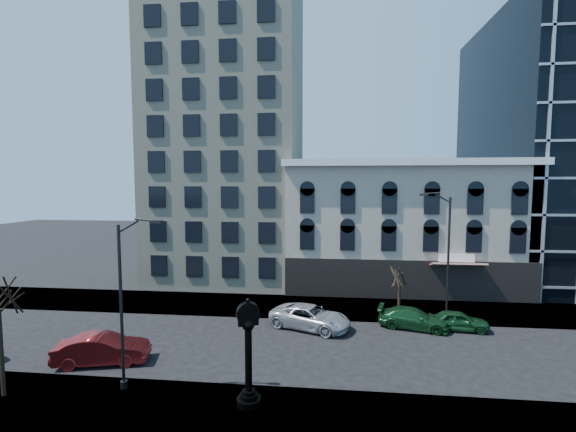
# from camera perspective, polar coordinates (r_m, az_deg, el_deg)

# --- Properties ---
(ground) EXTENTS (160.00, 160.00, 0.00)m
(ground) POSITION_cam_1_polar(r_m,az_deg,el_deg) (26.07, -5.59, -18.52)
(ground) COLOR black
(ground) RESTS_ON ground
(sidewalk_far) EXTENTS (160.00, 6.00, 0.12)m
(sidewalk_far) POSITION_cam_1_polar(r_m,az_deg,el_deg) (33.44, -2.76, -13.09)
(sidewalk_far) COLOR gray
(sidewalk_far) RESTS_ON ground
(sidewalk_near) EXTENTS (160.00, 6.00, 0.12)m
(sidewalk_near) POSITION_cam_1_polar(r_m,az_deg,el_deg) (19.17, -11.04, -27.58)
(sidewalk_near) COLOR gray
(sidewalk_near) RESTS_ON ground
(cream_tower) EXTENTS (15.90, 15.40, 42.50)m
(cream_tower) POSITION_cam_1_polar(r_m,az_deg,el_deg) (44.68, -8.72, 16.33)
(cream_tower) COLOR beige
(cream_tower) RESTS_ON ground
(victorian_row) EXTENTS (22.60, 11.19, 12.50)m
(victorian_row) POSITION_cam_1_polar(r_m,az_deg,el_deg) (40.21, 16.18, -1.59)
(victorian_row) COLOR #B6A895
(victorian_row) RESTS_ON ground
(street_clock) EXTENTS (1.14, 1.14, 5.03)m
(street_clock) POSITION_cam_1_polar(r_m,az_deg,el_deg) (18.84, -5.88, -20.04)
(street_clock) COLOR black
(street_clock) RESTS_ON sidewalk_near
(street_lamp_near) EXTENTS (2.25, 0.34, 8.70)m
(street_lamp_near) POSITION_cam_1_polar(r_m,az_deg,el_deg) (20.19, -22.09, -5.87)
(street_lamp_near) COLOR black
(street_lamp_near) RESTS_ON sidewalk_near
(street_lamp_far) EXTENTS (2.50, 0.77, 9.75)m
(street_lamp_far) POSITION_cam_1_polar(r_m,az_deg,el_deg) (31.28, 21.51, -0.75)
(street_lamp_far) COLOR black
(street_lamp_far) RESTS_ON sidewalk_far
(bare_tree_far) EXTENTS (2.50, 2.50, 4.28)m
(bare_tree_far) POSITION_cam_1_polar(r_m,az_deg,el_deg) (31.65, 16.21, -8.14)
(bare_tree_far) COLOR black
(bare_tree_far) RESTS_ON sidewalk_far
(car_near_b) EXTENTS (5.39, 2.98, 1.68)m
(car_near_b) POSITION_cam_1_polar(r_m,az_deg,el_deg) (25.68, -25.79, -17.32)
(car_near_b) COLOR maroon
(car_near_b) RESTS_ON ground
(car_far_a) EXTENTS (6.35, 4.55, 1.61)m
(car_far_a) POSITION_cam_1_polar(r_m,az_deg,el_deg) (28.49, 3.30, -14.72)
(car_far_a) COLOR #A5A8AD
(car_far_a) RESTS_ON ground
(car_far_b) EXTENTS (5.24, 3.15, 1.42)m
(car_far_b) POSITION_cam_1_polar(r_m,az_deg,el_deg) (29.84, 18.08, -14.22)
(car_far_b) COLOR #143F1E
(car_far_b) RESTS_ON ground
(car_far_c) EXTENTS (4.10, 1.89, 1.36)m
(car_far_c) POSITION_cam_1_polar(r_m,az_deg,el_deg) (30.60, 23.95, -13.98)
(car_far_c) COLOR #143F1E
(car_far_c) RESTS_ON ground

